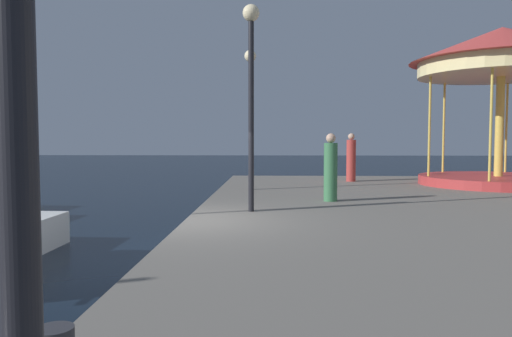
{
  "coord_description": "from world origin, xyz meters",
  "views": [
    {
      "loc": [
        1.71,
        -9.39,
        2.37
      ],
      "look_at": [
        1.19,
        5.34,
        1.47
      ],
      "focal_mm": 34.51,
      "sensor_mm": 36.0,
      "label": 1
    }
  ],
  "objects": [
    {
      "name": "person_mid_promenade",
      "position": [
        4.56,
        8.75,
        1.63
      ],
      "size": [
        0.34,
        0.34,
        1.77
      ],
      "color": "#B23833",
      "rests_on": "quay_dock"
    },
    {
      "name": "carousel",
      "position": [
        9.32,
        7.48,
        4.73
      ],
      "size": [
        5.96,
        5.96,
        5.28
      ],
      "color": "#B23333",
      "rests_on": "quay_dock"
    },
    {
      "name": "person_far_corner",
      "position": [
        3.15,
        2.97,
        1.6
      ],
      "size": [
        0.34,
        0.34,
        1.7
      ],
      "color": "#387247",
      "rests_on": "quay_dock"
    },
    {
      "name": "lamp_post_mid_promenade",
      "position": [
        1.23,
        1.14,
        3.8
      ],
      "size": [
        0.36,
        0.36,
        4.4
      ],
      "color": "black",
      "rests_on": "quay_dock"
    },
    {
      "name": "lamp_post_far_end",
      "position": [
        1.0,
        5.7,
        3.71
      ],
      "size": [
        0.36,
        0.36,
        4.26
      ],
      "color": "black",
      "rests_on": "quay_dock"
    },
    {
      "name": "ground_plane",
      "position": [
        0.0,
        0.0,
        0.0
      ],
      "size": [
        120.0,
        120.0,
        0.0
      ],
      "primitive_type": "plane",
      "color": "black"
    }
  ]
}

